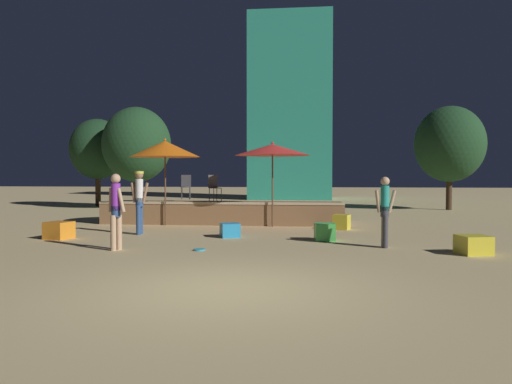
% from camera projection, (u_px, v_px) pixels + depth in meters
% --- Properties ---
extents(ground_plane, '(120.00, 120.00, 0.00)m').
position_uv_depth(ground_plane, '(226.00, 290.00, 7.36)').
color(ground_plane, tan).
extents(wooden_deck, '(8.29, 2.36, 0.79)m').
position_uv_depth(wooden_deck, '(225.00, 212.00, 17.72)').
color(wooden_deck, olive).
rests_on(wooden_deck, ground).
extents(patio_umbrella_0, '(2.45, 2.45, 2.77)m').
position_uv_depth(patio_umbrella_0, '(273.00, 150.00, 16.16)').
color(patio_umbrella_0, brown).
rests_on(patio_umbrella_0, ground).
extents(patio_umbrella_1, '(2.34, 2.34, 2.90)m').
position_uv_depth(patio_umbrella_1, '(165.00, 149.00, 16.60)').
color(patio_umbrella_1, brown).
rests_on(patio_umbrella_1, ground).
extents(cube_seat_0, '(0.55, 0.55, 0.45)m').
position_uv_depth(cube_seat_0, '(325.00, 232.00, 12.81)').
color(cube_seat_0, '#4CC651').
rests_on(cube_seat_0, ground).
extents(cube_seat_1, '(0.73, 0.73, 0.40)m').
position_uv_depth(cube_seat_1, '(473.00, 245.00, 10.62)').
color(cube_seat_1, yellow).
rests_on(cube_seat_1, ground).
extents(cube_seat_2, '(0.71, 0.71, 0.45)m').
position_uv_depth(cube_seat_2, '(59.00, 230.00, 13.17)').
color(cube_seat_2, orange).
rests_on(cube_seat_2, ground).
extents(cube_seat_3, '(0.63, 0.63, 0.38)m').
position_uv_depth(cube_seat_3, '(230.00, 230.00, 13.52)').
color(cube_seat_3, '#2D9EDB').
rests_on(cube_seat_3, ground).
extents(cube_seat_4, '(0.59, 0.59, 0.46)m').
position_uv_depth(cube_seat_4, '(342.00, 222.00, 15.42)').
color(cube_seat_4, yellow).
rests_on(cube_seat_4, ground).
extents(person_0, '(0.48, 0.30, 1.72)m').
position_uv_depth(person_0, '(116.00, 209.00, 11.17)').
color(person_0, tan).
rests_on(person_0, ground).
extents(person_1, '(0.54, 0.31, 1.81)m').
position_uv_depth(person_1, '(139.00, 198.00, 14.11)').
color(person_1, '#2D4C7F').
rests_on(person_1, ground).
extents(person_2, '(0.49, 0.29, 1.65)m').
position_uv_depth(person_2, '(385.00, 210.00, 11.57)').
color(person_2, tan).
rests_on(person_2, ground).
extents(bistro_chair_0, '(0.41, 0.41, 0.90)m').
position_uv_depth(bistro_chair_0, '(186.00, 184.00, 18.49)').
color(bistro_chair_0, '#47474C').
rests_on(bistro_chair_0, wooden_deck).
extents(bistro_chair_1, '(0.48, 0.48, 0.90)m').
position_uv_depth(bistro_chair_1, '(214.00, 185.00, 17.15)').
color(bistro_chair_1, '#47474C').
rests_on(bistro_chair_1, wooden_deck).
extents(frisbee_disc, '(0.27, 0.27, 0.03)m').
position_uv_depth(frisbee_disc, '(199.00, 250.00, 11.16)').
color(frisbee_disc, '#33B2D8').
rests_on(frisbee_disc, ground).
extents(background_tree_0, '(3.31, 3.31, 4.99)m').
position_uv_depth(background_tree_0, '(450.00, 144.00, 23.91)').
color(background_tree_0, '#3D2B1C').
rests_on(background_tree_0, ground).
extents(background_tree_1, '(3.37, 3.37, 5.04)m').
position_uv_depth(background_tree_1, '(137.00, 145.00, 24.72)').
color(background_tree_1, '#3D2B1C').
rests_on(background_tree_1, ground).
extents(background_tree_2, '(2.91, 2.91, 4.66)m').
position_uv_depth(background_tree_2, '(98.00, 149.00, 26.48)').
color(background_tree_2, '#3D2B1C').
rests_on(background_tree_2, ground).
extents(distant_building, '(5.64, 4.79, 12.59)m').
position_uv_depth(distant_building, '(291.00, 109.00, 35.12)').
color(distant_building, teal).
rests_on(distant_building, ground).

